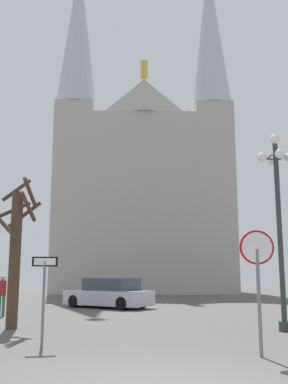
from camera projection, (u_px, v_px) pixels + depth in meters
name	position (u px, v px, depth m)	size (l,w,h in m)	color
cathedral	(144.00, 185.00, 44.14)	(16.67, 11.08, 33.59)	#ADA89E
stop_sign	(258.00, 267.00, 9.72)	(0.75, 0.08, 2.66)	slate
one_way_arrow_sign	(44.00, 289.00, 11.05)	(0.62, 0.13, 2.14)	slate
street_lamp	(278.00, 206.00, 14.27)	(1.19, 1.19, 6.20)	#2D3833
bare_tree	(16.00, 249.00, 14.79)	(1.74, 1.64, 4.99)	#473323
parked_car_near_silver	(109.00, 294.00, 23.17)	(4.83, 4.20, 1.51)	#B7B7BC
pedestrian_walking	(2.00, 291.00, 18.75)	(0.32, 0.32, 1.67)	#33663F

